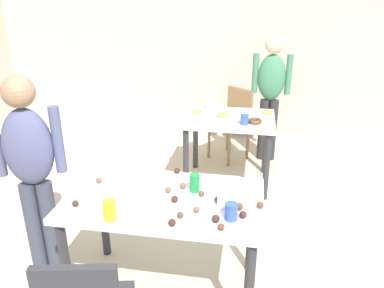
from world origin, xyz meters
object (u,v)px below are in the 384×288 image
dining_table_near (165,211)px  mixing_bowl (243,193)px  dining_table_far (229,128)px  chair_far_table (233,119)px  person_adult_far (271,88)px  soda_can (195,183)px  pitcher_far (212,97)px  person_girl_near (31,165)px

dining_table_near → mixing_bowl: 0.52m
dining_table_far → dining_table_near: bearing=-99.5°
dining_table_near → chair_far_table: bearing=83.2°
dining_table_far → person_adult_far: person_adult_far is taller
mixing_bowl → soda_can: size_ratio=1.64×
dining_table_far → mixing_bowl: (0.21, -1.62, 0.15)m
mixing_bowl → dining_table_far: bearing=97.4°
dining_table_near → chair_far_table: size_ratio=1.44×
soda_can → pitcher_far: bearing=93.7°
mixing_bowl → pitcher_far: (-0.43, 1.92, 0.09)m
dining_table_near → dining_table_far: same height
soda_can → mixing_bowl: bearing=-4.9°
dining_table_near → pitcher_far: pitcher_far is taller
person_girl_near → mixing_bowl: (1.40, 0.06, -0.11)m
person_adult_far → pitcher_far: size_ratio=5.96×
person_girl_near → mixing_bowl: 1.41m
dining_table_near → dining_table_far: 1.72m
person_adult_far → pitcher_far: person_adult_far is taller
person_girl_near → dining_table_near: bearing=-1.2°
mixing_bowl → pitcher_far: 1.97m
dining_table_far → soda_can: 1.61m
person_girl_near → soda_can: (1.09, 0.09, -0.08)m
person_girl_near → dining_table_far: bearing=54.7°
pitcher_far → chair_far_table: bearing=60.6°
pitcher_far → person_girl_near: bearing=-116.0°
person_girl_near → mixing_bowl: bearing=2.6°
dining_table_near → pitcher_far: (0.06, 2.00, 0.23)m
chair_far_table → dining_table_far: bearing=-90.4°
dining_table_far → chair_far_table: size_ratio=1.07×
dining_table_near → pitcher_far: 2.01m
person_girl_near → pitcher_far: 2.20m
dining_table_far → chair_far_table: (0.00, 0.70, -0.13)m
dining_table_near → dining_table_far: bearing=80.5°
dining_table_far → mixing_bowl: mixing_bowl is taller
dining_table_far → mixing_bowl: 1.64m
chair_far_table → person_girl_near: bearing=-116.6°
dining_table_near → mixing_bowl: (0.49, 0.08, 0.13)m
mixing_bowl → soda_can: soda_can is taller
dining_table_far → pitcher_far: 0.45m
mixing_bowl → chair_far_table: bearing=95.1°
dining_table_far → pitcher_far: size_ratio=3.68×
soda_can → person_girl_near: bearing=-175.2°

